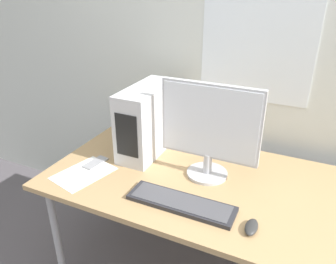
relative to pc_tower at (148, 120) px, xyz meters
The scene contains 8 objects.
wall_back 0.92m from the pc_tower, 29.90° to the left, with size 8.00×0.07×2.70m.
desk 0.76m from the pc_tower, 12.36° to the right, with size 2.21×0.86×0.73m.
pc_tower is the anchor object (origin of this frame).
monitor_main 0.42m from the pc_tower, 14.79° to the right, with size 0.50×0.21×0.49m.
keyboard 0.58m from the pc_tower, 46.11° to the right, with size 0.49×0.14×0.02m.
mouse 0.84m from the pc_tower, 30.94° to the right, with size 0.05×0.11×0.03m.
cell_phone 0.38m from the pc_tower, 126.12° to the right, with size 0.08×0.15×0.01m.
paper_sheet_left 0.46m from the pc_tower, 116.77° to the right, with size 0.28×0.34×0.00m.
Camera 1 is at (0.13, -0.91, 1.66)m, focal length 35.00 mm.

